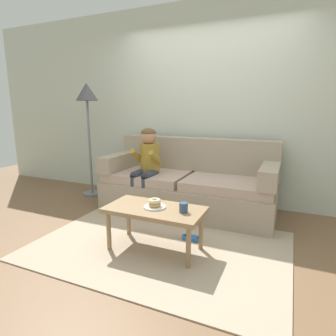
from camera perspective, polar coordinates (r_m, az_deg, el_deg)
The scene contains 12 objects.
ground at distance 3.16m, azimuth 0.38°, elevation -13.55°, with size 10.00×10.00×0.00m, color brown.
wall_back at distance 4.17m, azimuth 8.25°, elevation 12.41°, with size 8.00×0.10×2.80m, color beige.
area_rug at distance 2.95m, azimuth -1.61°, elevation -15.36°, with size 2.46×1.69×0.01m, color tan.
couch at distance 3.81m, azimuth 4.17°, elevation -3.52°, with size 2.25×0.90×0.95m.
coffee_table at distance 2.73m, azimuth -2.70°, elevation -9.02°, with size 0.94×0.48×0.44m.
person_child at distance 3.76m, azimuth -4.27°, elevation 1.37°, with size 0.34×0.58×1.10m.
plate at distance 2.71m, azimuth -2.70°, elevation -7.84°, with size 0.21×0.21×0.01m, color white.
donut at distance 2.71m, azimuth -2.70°, elevation -7.34°, with size 0.12×0.12×0.04m, color tan.
donut_second at distance 2.69m, azimuth -2.71°, elevation -6.62°, with size 0.12×0.12×0.04m, color beige.
mug at distance 2.59m, azimuth 3.15°, elevation -7.96°, with size 0.08×0.08×0.09m, color #334C72.
toy_controller at distance 3.05m, azimuth 4.85°, elevation -14.02°, with size 0.23×0.09×0.05m.
floor_lamp at distance 4.52m, azimuth -15.97°, elevation 12.30°, with size 0.33×0.33×1.73m.
Camera 1 is at (1.13, -2.62, 1.37)m, focal length 30.21 mm.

